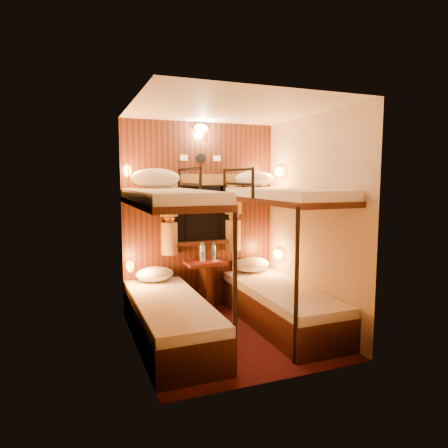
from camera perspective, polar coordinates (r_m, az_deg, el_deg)
name	(u,v)px	position (r m, az deg, el deg)	size (l,w,h in m)	color
floor	(231,335)	(4.50, 0.95, -15.60)	(2.10, 2.10, 0.00)	black
ceiling	(231,109)	(4.22, 1.02, 16.15)	(2.10, 2.10, 0.00)	silver
wall_back	(200,217)	(5.18, -3.42, 1.05)	(2.40, 2.40, 0.00)	#C6B293
wall_front	(280,240)	(3.26, 8.00, -2.28)	(2.40, 2.40, 0.00)	#C6B293
wall_left	(135,230)	(3.93, -12.64, -0.86)	(2.40, 2.40, 0.00)	#C6B293
wall_right	(312,222)	(4.66, 12.43, 0.30)	(2.40, 2.40, 0.00)	#C6B293
back_panel	(201,217)	(5.16, -3.37, 1.03)	(2.00, 0.03, 2.40)	black
bunk_left	(170,289)	(4.19, -7.73, -9.26)	(0.72, 1.90, 1.82)	black
bunk_right	(281,278)	(4.65, 8.11, -7.66)	(0.72, 1.90, 1.82)	black
window	(201,218)	(5.14, -3.26, 0.79)	(1.00, 0.12, 0.79)	black
curtains	(202,212)	(5.10, -3.15, 1.68)	(1.10, 0.22, 1.00)	brown
back_fixtures	(201,134)	(5.13, -3.32, 12.69)	(0.54, 0.09, 0.48)	black
reading_lamps	(209,216)	(4.84, -2.15, 1.15)	(2.00, 0.20, 1.25)	orange
table	(205,279)	(5.13, -2.66, -7.92)	(0.50, 0.34, 0.66)	#581814
bottle_left	(202,253)	(5.04, -3.12, -4.22)	(0.07, 0.07, 0.25)	#99BFE5
bottle_right	(213,253)	(5.13, -1.52, -4.12)	(0.06, 0.06, 0.22)	#99BFE5
sachet_a	(214,262)	(5.03, -1.41, -5.41)	(0.07, 0.05, 0.01)	silver
sachet_b	(216,261)	(5.09, -1.12, -5.27)	(0.07, 0.06, 0.01)	silver
pillow_lower_left	(155,274)	(4.92, -9.88, -7.06)	(0.45, 0.32, 0.18)	silver
pillow_lower_right	(251,264)	(5.34, 3.93, -5.79)	(0.50, 0.36, 0.20)	silver
pillow_upper_left	(156,178)	(4.63, -9.76, 6.48)	(0.56, 0.40, 0.22)	silver
pillow_upper_right	(255,179)	(5.15, 4.38, 6.45)	(0.51, 0.37, 0.20)	silver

